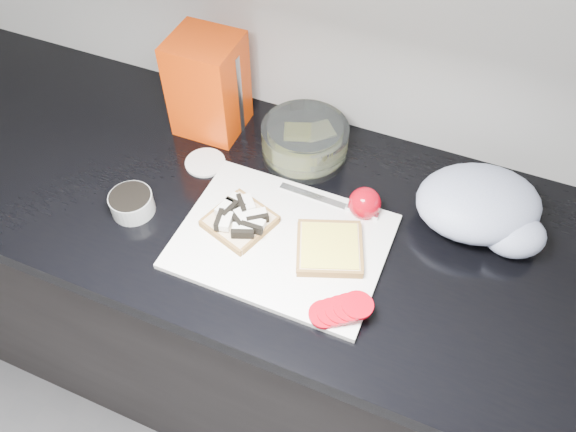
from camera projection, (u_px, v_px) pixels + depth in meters
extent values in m
cube|color=black|center=(283.00, 319.00, 1.52)|extent=(3.50, 0.60, 0.86)
cube|color=black|center=(281.00, 214.00, 1.18)|extent=(3.50, 0.64, 0.04)
cube|color=white|center=(282.00, 241.00, 1.10)|extent=(0.40, 0.30, 0.01)
cube|color=beige|center=(240.00, 221.00, 1.11)|extent=(0.14, 0.14, 0.02)
cube|color=white|center=(239.00, 201.00, 1.13)|extent=(0.04, 0.03, 0.02)
cube|color=black|center=(239.00, 201.00, 1.13)|extent=(0.04, 0.01, 0.02)
cube|color=white|center=(248.00, 204.00, 1.12)|extent=(0.04, 0.05, 0.02)
cube|color=black|center=(248.00, 204.00, 1.12)|extent=(0.04, 0.04, 0.02)
cube|color=white|center=(256.00, 215.00, 1.10)|extent=(0.05, 0.04, 0.02)
cube|color=black|center=(256.00, 215.00, 1.10)|extent=(0.04, 0.03, 0.02)
cube|color=white|center=(225.00, 208.00, 1.11)|extent=(0.03, 0.04, 0.02)
cube|color=black|center=(225.00, 208.00, 1.11)|extent=(0.02, 0.04, 0.02)
cube|color=white|center=(241.00, 218.00, 1.10)|extent=(0.05, 0.04, 0.02)
cube|color=black|center=(241.00, 218.00, 1.10)|extent=(0.04, 0.03, 0.02)
cube|color=white|center=(243.00, 229.00, 1.08)|extent=(0.05, 0.04, 0.02)
cube|color=black|center=(243.00, 229.00, 1.08)|extent=(0.04, 0.03, 0.02)
cube|color=white|center=(225.00, 221.00, 1.09)|extent=(0.03, 0.04, 0.02)
cube|color=black|center=(225.00, 221.00, 1.09)|extent=(0.02, 0.04, 0.02)
cube|color=white|center=(254.00, 224.00, 1.09)|extent=(0.04, 0.02, 0.02)
cube|color=black|center=(254.00, 224.00, 1.09)|extent=(0.04, 0.01, 0.02)
cube|color=beige|center=(329.00, 248.00, 1.07)|extent=(0.16, 0.16, 0.02)
cube|color=yellow|center=(330.00, 245.00, 1.06)|extent=(0.14, 0.14, 0.00)
cylinder|color=#B00412|center=(324.00, 314.00, 0.99)|extent=(0.06, 0.06, 0.01)
cylinder|color=#B00412|center=(333.00, 312.00, 0.98)|extent=(0.06, 0.06, 0.01)
cylinder|color=#B00412|center=(341.00, 310.00, 0.98)|extent=(0.07, 0.07, 0.01)
cylinder|color=#B00412|center=(349.00, 307.00, 0.98)|extent=(0.07, 0.07, 0.01)
cylinder|color=#B00412|center=(358.00, 305.00, 0.98)|extent=(0.08, 0.08, 0.01)
cube|color=silver|center=(313.00, 196.00, 1.16)|extent=(0.15, 0.02, 0.00)
cube|color=silver|center=(363.00, 212.00, 1.13)|extent=(0.07, 0.02, 0.01)
cylinder|color=#9BA0A0|center=(132.00, 203.00, 1.14)|extent=(0.09, 0.09, 0.04)
cylinder|color=black|center=(130.00, 198.00, 1.13)|extent=(0.08, 0.08, 0.01)
cylinder|color=silver|center=(205.00, 163.00, 1.24)|extent=(0.09, 0.09, 0.01)
cylinder|color=silver|center=(305.00, 141.00, 1.23)|extent=(0.19, 0.19, 0.08)
cube|color=yellow|center=(298.00, 143.00, 1.24)|extent=(0.07, 0.06, 0.04)
cube|color=#D4C77F|center=(318.00, 145.00, 1.25)|extent=(0.08, 0.08, 0.01)
cube|color=#D73D03|center=(208.00, 85.00, 1.24)|extent=(0.15, 0.14, 0.23)
cylinder|color=#ABABB0|center=(224.00, 91.00, 1.25)|extent=(0.08, 0.08, 0.20)
ellipsoid|color=silver|center=(478.00, 203.00, 1.10)|extent=(0.30, 0.28, 0.11)
ellipsoid|color=silver|center=(515.00, 235.00, 1.07)|extent=(0.15, 0.14, 0.08)
sphere|color=#B00412|center=(365.00, 203.00, 1.13)|extent=(0.07, 0.07, 0.07)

